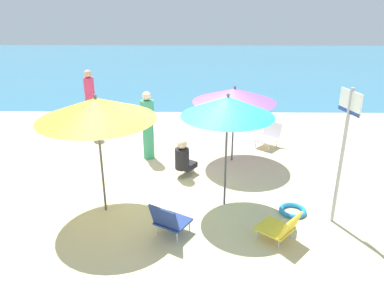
# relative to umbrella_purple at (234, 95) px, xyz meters

# --- Properties ---
(ground_plane) EXTENTS (40.00, 40.00, 0.00)m
(ground_plane) POSITION_rel_umbrella_purple_xyz_m (-0.93, -1.50, -1.56)
(ground_plane) COLOR beige
(sea_water) EXTENTS (40.00, 16.00, 0.01)m
(sea_water) POSITION_rel_umbrella_purple_xyz_m (-0.93, 11.77, -1.56)
(sea_water) COLOR teal
(sea_water) RESTS_ON ground_plane
(umbrella_purple) EXTENTS (1.86, 1.86, 1.78)m
(umbrella_purple) POSITION_rel_umbrella_purple_xyz_m (0.00, 0.00, 0.00)
(umbrella_purple) COLOR #4C4C51
(umbrella_purple) RESTS_ON ground_plane
(umbrella_teal) EXTENTS (1.61, 1.61, 2.12)m
(umbrella_teal) POSITION_rel_umbrella_purple_xyz_m (-0.30, -1.98, 0.32)
(umbrella_teal) COLOR #4C4C51
(umbrella_teal) RESTS_ON ground_plane
(umbrella_yellow) EXTENTS (1.97, 1.97, 2.15)m
(umbrella_yellow) POSITION_rel_umbrella_purple_xyz_m (-2.46, -2.22, 0.35)
(umbrella_yellow) COLOR #4C4C51
(umbrella_yellow) RESTS_ON ground_plane
(beach_chair_a) EXTENTS (0.71, 0.73, 0.62)m
(beach_chair_a) POSITION_rel_umbrella_purple_xyz_m (-1.25, -3.01, -1.25)
(beach_chair_a) COLOR navy
(beach_chair_a) RESTS_ON ground_plane
(beach_chair_b) EXTENTS (0.74, 0.75, 0.59)m
(beach_chair_b) POSITION_rel_umbrella_purple_xyz_m (1.01, 0.90, -1.27)
(beach_chair_b) COLOR white
(beach_chair_b) RESTS_ON ground_plane
(beach_chair_c) EXTENTS (0.76, 0.75, 0.54)m
(beach_chair_c) POSITION_rel_umbrella_purple_xyz_m (0.50, -3.11, -1.30)
(beach_chair_c) COLOR gold
(beach_chair_c) RESTS_ON ground_plane
(person_a) EXTENTS (0.48, 0.53, 0.87)m
(person_a) POSITION_rel_umbrella_purple_xyz_m (-1.10, -0.85, -1.14)
(person_a) COLOR black
(person_a) RESTS_ON ground_plane
(person_b) EXTENTS (0.27, 0.27, 1.77)m
(person_b) POSITION_rel_umbrella_purple_xyz_m (-3.69, 1.74, -0.65)
(person_b) COLOR #DB3866
(person_b) RESTS_ON ground_plane
(person_c) EXTENTS (0.30, 0.30, 1.61)m
(person_c) POSITION_rel_umbrella_purple_xyz_m (-1.95, 0.12, -0.75)
(person_c) COLOR #389970
(person_c) RESTS_ON ground_plane
(warning_sign) EXTENTS (0.16, 0.50, 2.35)m
(warning_sign) POSITION_rel_umbrella_purple_xyz_m (1.52, -2.51, -0.04)
(warning_sign) COLOR #ADADB2
(warning_sign) RESTS_ON ground_plane
(swim_ring) EXTENTS (0.49, 0.49, 0.08)m
(swim_ring) POSITION_rel_umbrella_purple_xyz_m (0.91, -2.26, -1.52)
(swim_ring) COLOR #238CD8
(swim_ring) RESTS_ON ground_plane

